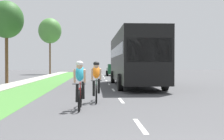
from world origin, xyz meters
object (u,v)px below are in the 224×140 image
(cyclist_trailing, at_px, (96,81))
(street_tree_far, at_px, (50,31))
(bus_black, at_px, (134,57))
(sedan_dark_green, at_px, (114,70))
(cyclist_lead, at_px, (80,85))
(street_tree_near, at_px, (6,20))

(cyclist_trailing, height_order, street_tree_far, street_tree_far)
(bus_black, relative_size, sedan_dark_green, 2.70)
(cyclist_lead, relative_size, street_tree_far, 0.20)
(bus_black, bearing_deg, cyclist_trailing, -106.83)
(cyclist_trailing, height_order, bus_black, bus_black)
(cyclist_trailing, bearing_deg, cyclist_lead, -105.87)
(cyclist_lead, bearing_deg, bus_black, 73.35)
(cyclist_trailing, relative_size, street_tree_near, 0.28)
(cyclist_lead, height_order, cyclist_trailing, same)
(bus_black, distance_m, sedan_dark_green, 19.39)
(street_tree_near, relative_size, street_tree_far, 0.74)
(sedan_dark_green, bearing_deg, cyclist_lead, -95.78)
(cyclist_trailing, height_order, street_tree_near, street_tree_near)
(sedan_dark_green, bearing_deg, street_tree_near, -118.85)
(bus_black, height_order, street_tree_near, street_tree_near)
(cyclist_lead, height_order, street_tree_near, street_tree_near)
(sedan_dark_green, bearing_deg, street_tree_far, 145.52)
(sedan_dark_green, xyz_separation_m, street_tree_far, (-9.25, 6.35, 5.77))
(street_tree_near, bearing_deg, cyclist_trailing, -59.61)
(cyclist_trailing, distance_m, street_tree_far, 35.46)
(sedan_dark_green, relative_size, street_tree_far, 0.51)
(cyclist_lead, bearing_deg, sedan_dark_green, 84.22)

